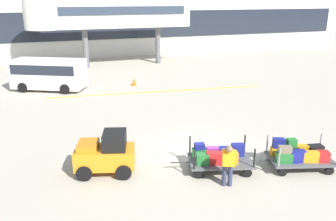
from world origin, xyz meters
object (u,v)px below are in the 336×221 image
object	(u,v)px
baggage_handler	(228,163)
safety_cone_near	(134,82)
baggage_cart_middle	(298,155)
shuttle_van	(49,72)
baggage_cart_lead	(219,157)
baggage_tug	(106,154)

from	to	relation	value
baggage_handler	safety_cone_near	distance (m)	14.93
baggage_cart_middle	baggage_handler	size ratio (longest dim) A/B	1.97
shuttle_van	safety_cone_near	distance (m)	5.88
baggage_cart_lead	safety_cone_near	bearing A→B (deg)	88.84
baggage_cart_middle	safety_cone_near	bearing A→B (deg)	100.11
baggage_cart_lead	safety_cone_near	xyz separation A→B (m)	(0.28, 13.70, -0.23)
baggage_tug	baggage_cart_lead	size ratio (longest dim) A/B	0.75
baggage_tug	baggage_cart_lead	distance (m)	4.11
baggage_tug	baggage_handler	bearing A→B (deg)	-32.64
baggage_cart_middle	baggage_tug	bearing A→B (deg)	163.80
baggage_tug	baggage_handler	xyz separation A→B (m)	(3.65, -2.34, 0.11)
baggage_tug	safety_cone_near	world-z (taller)	baggage_tug
shuttle_van	baggage_handler	bearing A→B (deg)	-71.65
baggage_tug	baggage_cart_lead	xyz separation A→B (m)	(3.94, -1.13, -0.25)
baggage_tug	baggage_cart_lead	world-z (taller)	baggage_tug
baggage_cart_middle	shuttle_van	bearing A→B (deg)	118.66
baggage_tug	shuttle_van	xyz separation A→B (m)	(-1.54, 13.30, 0.48)
baggage_handler	safety_cone_near	size ratio (longest dim) A/B	2.84
baggage_cart_middle	shuttle_van	xyz separation A→B (m)	(-8.35, 15.28, 0.70)
baggage_cart_lead	baggage_cart_middle	size ratio (longest dim) A/B	1.00
baggage_tug	safety_cone_near	size ratio (longest dim) A/B	4.23
baggage_tug	safety_cone_near	bearing A→B (deg)	71.45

